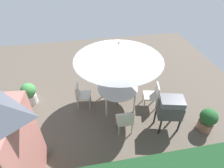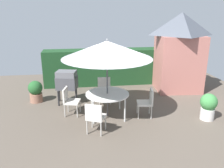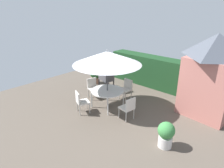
{
  "view_description": "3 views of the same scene",
  "coord_description": "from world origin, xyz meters",
  "px_view_note": "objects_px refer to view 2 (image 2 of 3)",
  "views": [
    {
      "loc": [
        0.63,
        4.77,
        4.72
      ],
      "look_at": [
        -0.24,
        0.01,
        0.87
      ],
      "focal_mm": 29.54,
      "sensor_mm": 36.0,
      "label": 1
    },
    {
      "loc": [
        -1.21,
        -6.64,
        3.28
      ],
      "look_at": [
        -0.33,
        -0.29,
        1.2
      ],
      "focal_mm": 37.36,
      "sensor_mm": 36.0,
      "label": 2
    },
    {
      "loc": [
        4.78,
        -5.27,
        4.02
      ],
      "look_at": [
        -0.13,
        0.07,
        1.14
      ],
      "focal_mm": 31.8,
      "sensor_mm": 36.0,
      "label": 3
    }
  ],
  "objects_px": {
    "patio_umbrella": "(107,50)",
    "chair_near_shed": "(95,116)",
    "garden_shed": "(179,52)",
    "chair_toward_hedge": "(104,88)",
    "chair_toward_house": "(69,100)",
    "patio_table": "(107,95)",
    "potted_plant_by_shed": "(208,106)",
    "chair_far_side": "(147,101)",
    "potted_plant_by_grill": "(36,91)",
    "bbq_grill": "(67,81)"
  },
  "relations": [
    {
      "from": "patio_table",
      "to": "chair_far_side",
      "type": "height_order",
      "value": "chair_far_side"
    },
    {
      "from": "patio_table",
      "to": "chair_toward_house",
      "type": "bearing_deg",
      "value": 167.13
    },
    {
      "from": "chair_near_shed",
      "to": "potted_plant_by_shed",
      "type": "xyz_separation_m",
      "value": [
        3.49,
        0.4,
        -0.07
      ]
    },
    {
      "from": "chair_far_side",
      "to": "chair_toward_hedge",
      "type": "distance_m",
      "value": 1.85
    },
    {
      "from": "chair_near_shed",
      "to": "chair_toward_hedge",
      "type": "distance_m",
      "value": 2.31
    },
    {
      "from": "chair_toward_hedge",
      "to": "potted_plant_by_grill",
      "type": "relative_size",
      "value": 1.13
    },
    {
      "from": "garden_shed",
      "to": "chair_toward_house",
      "type": "xyz_separation_m",
      "value": [
        -4.41,
        -1.93,
        -1.09
      ]
    },
    {
      "from": "chair_toward_hedge",
      "to": "chair_toward_house",
      "type": "distance_m",
      "value": 1.54
    },
    {
      "from": "bbq_grill",
      "to": "garden_shed",
      "type": "bearing_deg",
      "value": 11.67
    },
    {
      "from": "patio_umbrella",
      "to": "chair_toward_house",
      "type": "distance_m",
      "value": 2.02
    },
    {
      "from": "chair_toward_hedge",
      "to": "chair_toward_house",
      "type": "height_order",
      "value": "same"
    },
    {
      "from": "chair_toward_house",
      "to": "bbq_grill",
      "type": "bearing_deg",
      "value": 96.4
    },
    {
      "from": "chair_far_side",
      "to": "chair_toward_house",
      "type": "xyz_separation_m",
      "value": [
        -2.43,
        0.46,
        0.0
      ]
    },
    {
      "from": "patio_table",
      "to": "chair_toward_hedge",
      "type": "bearing_deg",
      "value": 88.47
    },
    {
      "from": "potted_plant_by_shed",
      "to": "garden_shed",
      "type": "bearing_deg",
      "value": 86.38
    },
    {
      "from": "garden_shed",
      "to": "patio_table",
      "type": "relative_size",
      "value": 2.33
    },
    {
      "from": "garden_shed",
      "to": "bbq_grill",
      "type": "xyz_separation_m",
      "value": [
        -4.52,
        -0.93,
        -0.76
      ]
    },
    {
      "from": "garden_shed",
      "to": "chair_toward_hedge",
      "type": "distance_m",
      "value": 3.51
    },
    {
      "from": "chair_near_shed",
      "to": "chair_far_side",
      "type": "distance_m",
      "value": 1.9
    },
    {
      "from": "bbq_grill",
      "to": "potted_plant_by_shed",
      "type": "xyz_separation_m",
      "value": [
        4.34,
        -1.91,
        -0.4
      ]
    },
    {
      "from": "bbq_grill",
      "to": "chair_near_shed",
      "type": "xyz_separation_m",
      "value": [
        0.84,
        -2.31,
        -0.33
      ]
    },
    {
      "from": "chair_toward_house",
      "to": "potted_plant_by_shed",
      "type": "distance_m",
      "value": 4.32
    },
    {
      "from": "patio_umbrella",
      "to": "chair_near_shed",
      "type": "bearing_deg",
      "value": -113.64
    },
    {
      "from": "patio_umbrella",
      "to": "chair_far_side",
      "type": "xyz_separation_m",
      "value": [
        1.24,
        -0.19,
        -1.61
      ]
    },
    {
      "from": "potted_plant_by_grill",
      "to": "chair_toward_house",
      "type": "bearing_deg",
      "value": -45.42
    },
    {
      "from": "bbq_grill",
      "to": "potted_plant_by_grill",
      "type": "xyz_separation_m",
      "value": [
        -1.16,
        0.29,
        -0.43
      ]
    },
    {
      "from": "patio_table",
      "to": "potted_plant_by_shed",
      "type": "height_order",
      "value": "potted_plant_by_shed"
    },
    {
      "from": "garden_shed",
      "to": "patio_umbrella",
      "type": "distance_m",
      "value": 3.94
    },
    {
      "from": "garden_shed",
      "to": "chair_far_side",
      "type": "xyz_separation_m",
      "value": [
        -1.98,
        -2.39,
        -1.09
      ]
    },
    {
      "from": "chair_near_shed",
      "to": "chair_far_side",
      "type": "xyz_separation_m",
      "value": [
        1.7,
        0.86,
        0.0
      ]
    },
    {
      "from": "patio_table",
      "to": "patio_umbrella",
      "type": "height_order",
      "value": "patio_umbrella"
    },
    {
      "from": "potted_plant_by_grill",
      "to": "garden_shed",
      "type": "bearing_deg",
      "value": 6.48
    },
    {
      "from": "chair_toward_hedge",
      "to": "potted_plant_by_shed",
      "type": "relative_size",
      "value": 1.08
    },
    {
      "from": "chair_toward_hedge",
      "to": "potted_plant_by_shed",
      "type": "xyz_separation_m",
      "value": [
        3.01,
        -1.86,
        -0.07
      ]
    },
    {
      "from": "garden_shed",
      "to": "potted_plant_by_shed",
      "type": "height_order",
      "value": "garden_shed"
    },
    {
      "from": "patio_table",
      "to": "potted_plant_by_shed",
      "type": "xyz_separation_m",
      "value": [
        3.04,
        -0.64,
        -0.26
      ]
    },
    {
      "from": "patio_umbrella",
      "to": "bbq_grill",
      "type": "relative_size",
      "value": 2.25
    },
    {
      "from": "chair_far_side",
      "to": "chair_toward_hedge",
      "type": "bearing_deg",
      "value": 130.72
    },
    {
      "from": "bbq_grill",
      "to": "chair_far_side",
      "type": "relative_size",
      "value": 1.33
    },
    {
      "from": "chair_near_shed",
      "to": "chair_toward_house",
      "type": "distance_m",
      "value": 1.5
    },
    {
      "from": "chair_near_shed",
      "to": "potted_plant_by_shed",
      "type": "relative_size",
      "value": 1.08
    },
    {
      "from": "patio_table",
      "to": "potted_plant_by_shed",
      "type": "relative_size",
      "value": 1.62
    },
    {
      "from": "patio_table",
      "to": "potted_plant_by_shed",
      "type": "bearing_deg",
      "value": -11.97
    },
    {
      "from": "chair_far_side",
      "to": "potted_plant_by_grill",
      "type": "relative_size",
      "value": 1.13
    },
    {
      "from": "patio_umbrella",
      "to": "potted_plant_by_grill",
      "type": "relative_size",
      "value": 3.4
    },
    {
      "from": "chair_toward_hedge",
      "to": "garden_shed",
      "type": "bearing_deg",
      "value": 17.22
    },
    {
      "from": "chair_near_shed",
      "to": "chair_far_side",
      "type": "height_order",
      "value": "same"
    },
    {
      "from": "chair_near_shed",
      "to": "potted_plant_by_shed",
      "type": "height_order",
      "value": "chair_near_shed"
    },
    {
      "from": "patio_umbrella",
      "to": "patio_table",
      "type": "bearing_deg",
      "value": 14.04
    },
    {
      "from": "bbq_grill",
      "to": "chair_toward_house",
      "type": "xyz_separation_m",
      "value": [
        0.11,
        -1.0,
        -0.33
      ]
    }
  ]
}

